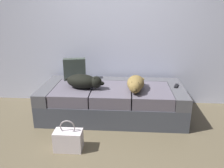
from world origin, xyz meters
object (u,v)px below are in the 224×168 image
(tv_remote, at_px, (176,86))
(handbag, at_px, (68,140))
(dog_dark, at_px, (84,81))
(dog_tan, at_px, (136,84))
(throw_pillow, at_px, (75,69))
(couch, at_px, (112,101))

(tv_remote, xyz_separation_m, handbag, (-1.37, -0.97, -0.35))
(tv_remote, bearing_deg, dog_dark, -153.93)
(dog_tan, relative_size, throw_pillow, 1.67)
(dog_dark, distance_m, handbag, 0.92)
(dog_dark, height_order, throw_pillow, throw_pillow)
(dog_dark, xyz_separation_m, dog_tan, (0.72, -0.03, -0.01))
(dog_dark, relative_size, throw_pillow, 1.75)
(tv_remote, height_order, handbag, tv_remote)
(couch, relative_size, dog_dark, 3.49)
(couch, relative_size, tv_remote, 13.86)
(dog_dark, bearing_deg, tv_remote, 7.09)
(throw_pillow, bearing_deg, couch, -24.18)
(tv_remote, relative_size, handbag, 0.40)
(throw_pillow, xyz_separation_m, handbag, (0.17, -1.20, -0.51))
(couch, distance_m, tv_remote, 0.97)
(couch, bearing_deg, throw_pillow, 155.82)
(dog_dark, bearing_deg, handbag, -93.83)
(handbag, bearing_deg, tv_remote, 35.16)
(tv_remote, bearing_deg, couch, -158.25)
(throw_pillow, height_order, handbag, throw_pillow)
(dog_tan, xyz_separation_m, handbag, (-0.78, -0.77, -0.44))
(couch, distance_m, throw_pillow, 0.78)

